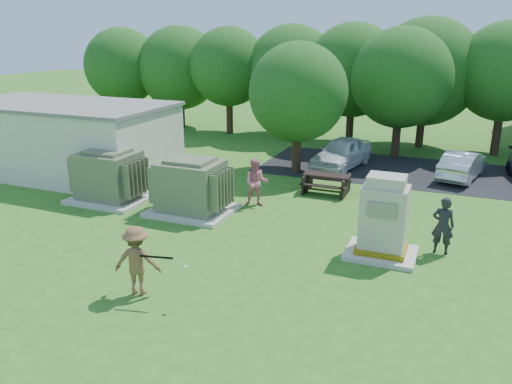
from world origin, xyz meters
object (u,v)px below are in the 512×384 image
at_px(transformer_left, 109,177).
at_px(batter, 137,261).
at_px(transformer_right, 191,188).
at_px(car_silver_a, 463,165).
at_px(person_by_generator, 443,226).
at_px(picnic_table, 326,181).
at_px(car_white, 342,153).
at_px(generator_cabinet, 383,221).
at_px(person_at_picnic, 256,183).

height_order(transformer_left, batter, transformer_left).
bearing_deg(transformer_right, transformer_left, 180.00).
distance_m(transformer_right, car_silver_a, 12.73).
height_order(transformer_right, person_by_generator, transformer_right).
relative_size(picnic_table, car_silver_a, 0.49).
xyz_separation_m(transformer_left, person_by_generator, (12.49, -0.23, -0.07)).
bearing_deg(transformer_left, car_white, 49.17).
xyz_separation_m(generator_cabinet, person_by_generator, (1.65, 0.88, -0.20)).
distance_m(batter, car_silver_a, 16.40).
xyz_separation_m(person_by_generator, car_white, (-5.14, 8.74, -0.15)).
xyz_separation_m(batter, car_white, (1.94, 14.33, -0.18)).
height_order(transformer_left, car_silver_a, transformer_left).
xyz_separation_m(transformer_left, car_silver_a, (12.93, 8.76, -0.33)).
height_order(picnic_table, car_silver_a, car_silver_a).
xyz_separation_m(person_by_generator, car_silver_a, (0.43, 8.99, -0.26)).
height_order(generator_cabinet, batter, generator_cabinet).
xyz_separation_m(car_white, car_silver_a, (5.57, 0.25, -0.10)).
bearing_deg(generator_cabinet, person_by_generator, 28.03).
xyz_separation_m(transformer_right, generator_cabinet, (7.15, -1.11, 0.13)).
relative_size(batter, car_silver_a, 0.47).
bearing_deg(generator_cabinet, batter, -139.02).
height_order(transformer_left, car_white, transformer_left).
distance_m(person_at_picnic, car_silver_a, 10.21).
height_order(person_by_generator, person_at_picnic, person_at_picnic).
relative_size(transformer_right, generator_cabinet, 1.19).
bearing_deg(transformer_right, car_silver_a, 43.50).
distance_m(generator_cabinet, picnic_table, 6.19).
bearing_deg(person_by_generator, generator_cabinet, 28.99).
distance_m(generator_cabinet, car_silver_a, 10.09).
bearing_deg(car_silver_a, person_at_picnic, 57.25).
height_order(person_at_picnic, car_white, person_at_picnic).
relative_size(transformer_left, car_white, 0.68).
xyz_separation_m(generator_cabinet, batter, (-5.43, -4.71, -0.18)).
bearing_deg(car_silver_a, car_white, 15.33).
bearing_deg(car_silver_a, transformer_right, 56.31).
bearing_deg(transformer_right, person_by_generator, -1.50).
height_order(transformer_left, person_by_generator, transformer_left).
height_order(person_by_generator, car_white, person_by_generator).
bearing_deg(car_white, picnic_table, -73.68).
distance_m(transformer_left, car_white, 11.25).
distance_m(transformer_left, batter, 7.95).
height_order(transformer_right, picnic_table, transformer_right).
height_order(batter, car_white, batter).
height_order(transformer_right, batter, transformer_right).
xyz_separation_m(transformer_left, person_at_picnic, (5.64, 1.61, -0.03)).
bearing_deg(generator_cabinet, car_silver_a, 78.09).
bearing_deg(transformer_left, picnic_table, 28.56).
height_order(generator_cabinet, car_silver_a, generator_cabinet).
xyz_separation_m(generator_cabinet, car_white, (-3.49, 9.62, -0.36)).
bearing_deg(car_silver_a, person_by_generator, 100.05).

